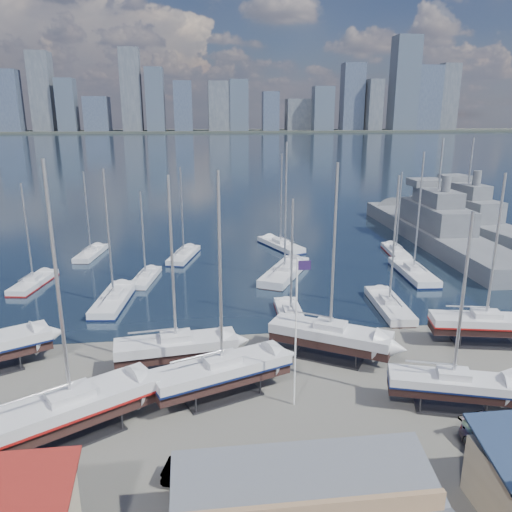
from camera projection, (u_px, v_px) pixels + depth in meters
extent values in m
plane|color=#605E59|center=(264.00, 390.00, 37.83)|extent=(1400.00, 1400.00, 0.00)
cube|color=#1B2A40|center=(201.00, 146.00, 333.84)|extent=(1400.00, 600.00, 0.40)
cube|color=#2D332D|center=(197.00, 131.00, 581.73)|extent=(1400.00, 80.00, 2.20)
cube|color=#475166|center=(8.00, 101.00, 539.21)|extent=(26.62, 20.30, 64.32)
cube|color=#595E66|center=(42.00, 92.00, 549.73)|extent=(22.49, 24.47, 83.83)
cube|color=#3D4756|center=(67.00, 105.00, 549.82)|extent=(19.55, 21.83, 55.97)
cube|color=#475166|center=(98.00, 114.00, 561.99)|extent=(26.03, 30.49, 37.14)
cube|color=#595E66|center=(131.00, 90.00, 548.69)|extent=(21.60, 16.58, 87.63)
cube|color=#3D4756|center=(155.00, 100.00, 555.78)|extent=(19.42, 28.42, 67.60)
cube|color=#475166|center=(183.00, 106.00, 564.25)|extent=(20.24, 23.80, 54.09)
cube|color=#595E66|center=(219.00, 106.00, 565.93)|extent=(24.62, 19.72, 54.00)
cube|color=#3D4756|center=(239.00, 105.00, 566.52)|extent=(20.75, 17.93, 55.97)
cube|color=#475166|center=(270.00, 111.00, 570.95)|extent=(18.36, 16.25, 43.03)
cube|color=#595E66|center=(298.00, 115.00, 594.24)|extent=(28.49, 22.03, 35.69)
cube|color=#3D4756|center=(323.00, 109.00, 578.41)|extent=(23.34, 17.87, 49.11)
cube|color=#475166|center=(352.00, 97.00, 593.51)|extent=(25.35, 19.79, 75.95)
cube|color=#595E66|center=(373.00, 105.00, 592.53)|extent=(17.00, 27.45, 57.67)
cube|color=#3D4756|center=(404.00, 84.00, 590.19)|extent=(29.28, 24.05, 106.04)
cube|color=#475166|center=(425.00, 98.00, 607.29)|extent=(30.82, 28.37, 74.41)
cube|color=#595E66|center=(448.00, 97.00, 612.12)|extent=(21.74, 17.03, 77.48)
cube|color=slate|center=(315.00, 512.00, 21.59)|extent=(12.60, 8.40, 1.27)
cube|color=#2D2D33|center=(75.00, 436.00, 32.29)|extent=(6.61, 5.50, 0.16)
cube|color=black|center=(72.00, 415.00, 31.86)|extent=(10.77, 7.92, 0.88)
cube|color=silver|center=(71.00, 403.00, 31.62)|extent=(11.01, 8.32, 0.88)
cube|color=maroon|center=(72.00, 408.00, 31.73)|extent=(11.12, 8.40, 0.18)
cube|color=silver|center=(70.00, 393.00, 31.43)|extent=(3.31, 3.00, 0.50)
cylinder|color=#B2B2B7|center=(58.00, 286.00, 29.47)|extent=(0.22, 0.22, 14.85)
cube|color=#2D2D33|center=(177.00, 369.00, 40.82)|extent=(5.61, 3.09, 0.16)
cube|color=black|center=(177.00, 352.00, 40.41)|extent=(9.94, 3.49, 0.78)
cube|color=silver|center=(176.00, 343.00, 40.19)|extent=(9.99, 3.90, 0.78)
cube|color=silver|center=(176.00, 336.00, 40.02)|extent=(2.61, 1.92, 0.50)
cylinder|color=#B2B2B7|center=(172.00, 261.00, 38.29)|extent=(0.22, 0.22, 13.13)
cube|color=#2D2D33|center=(223.00, 395.00, 36.95)|extent=(6.19, 4.46, 0.16)
cube|color=black|center=(222.00, 377.00, 36.53)|extent=(10.43, 6.01, 0.82)
cube|color=silver|center=(222.00, 367.00, 36.31)|extent=(10.58, 6.41, 0.82)
cube|color=#0C163F|center=(222.00, 372.00, 36.41)|extent=(10.69, 6.47, 0.16)
cube|color=silver|center=(222.00, 359.00, 36.13)|extent=(3.01, 2.54, 0.50)
cylinder|color=#B2B2B7|center=(220.00, 271.00, 34.30)|extent=(0.22, 0.22, 13.83)
cube|color=#2D2D33|center=(329.00, 357.00, 42.81)|extent=(6.13, 5.12, 0.16)
cube|color=black|center=(330.00, 341.00, 42.39)|extent=(9.97, 7.39, 0.82)
cube|color=silver|center=(330.00, 332.00, 42.17)|extent=(10.19, 7.75, 0.82)
cube|color=silver|center=(331.00, 325.00, 41.99)|extent=(3.07, 2.79, 0.50)
cylinder|color=#B2B2B7|center=(334.00, 249.00, 40.17)|extent=(0.22, 0.22, 13.77)
cube|color=#2D2D33|center=(449.00, 408.00, 35.35)|extent=(5.19, 3.51, 0.16)
cube|color=black|center=(452.00, 390.00, 34.95)|extent=(8.86, 4.57, 0.69)
cube|color=silver|center=(453.00, 381.00, 34.76)|extent=(8.97, 4.92, 0.69)
cube|color=#0C163F|center=(452.00, 385.00, 34.85)|extent=(9.06, 4.97, 0.14)
cube|color=silver|center=(454.00, 373.00, 34.60)|extent=(2.50, 2.04, 0.50)
cylinder|color=#B2B2B7|center=(463.00, 298.00, 33.07)|extent=(0.22, 0.22, 11.67)
cube|color=#2D2D33|center=(483.00, 343.00, 45.36)|extent=(5.58, 3.39, 0.16)
cube|color=black|center=(485.00, 328.00, 44.95)|extent=(9.73, 4.12, 0.76)
cube|color=silver|center=(486.00, 320.00, 44.75)|extent=(9.81, 4.51, 0.76)
cube|color=maroon|center=(485.00, 324.00, 44.84)|extent=(9.91, 4.56, 0.15)
cube|color=silver|center=(487.00, 314.00, 44.57)|extent=(2.64, 2.04, 0.50)
cylinder|color=#B2B2B7|center=(496.00, 248.00, 42.89)|extent=(0.22, 0.22, 12.79)
cube|color=black|center=(34.00, 287.00, 60.98)|extent=(3.59, 8.89, 0.69)
cube|color=silver|center=(34.00, 282.00, 60.79)|extent=(3.95, 8.95, 0.69)
cube|color=maroon|center=(34.00, 284.00, 60.88)|extent=(3.99, 9.04, 0.14)
cube|color=silver|center=(33.00, 277.00, 60.63)|extent=(1.82, 2.39, 0.50)
cylinder|color=#B2B2B7|center=(27.00, 233.00, 59.10)|extent=(0.22, 0.22, 11.69)
cube|color=black|center=(91.00, 258.00, 73.63)|extent=(3.35, 8.81, 0.69)
cube|color=silver|center=(91.00, 253.00, 73.44)|extent=(3.70, 8.86, 0.69)
cube|color=silver|center=(91.00, 249.00, 73.27)|extent=(1.76, 2.35, 0.50)
cylinder|color=#B2B2B7|center=(87.00, 212.00, 71.76)|extent=(0.22, 0.22, 11.60)
cube|color=black|center=(114.00, 306.00, 55.19)|extent=(3.58, 10.49, 0.82)
cube|color=silver|center=(114.00, 299.00, 54.97)|extent=(4.01, 10.54, 0.82)
cube|color=#0C163F|center=(114.00, 302.00, 55.07)|extent=(4.05, 10.64, 0.16)
cube|color=silver|center=(113.00, 293.00, 54.78)|extent=(2.00, 2.75, 0.50)
cylinder|color=#B2B2B7|center=(108.00, 234.00, 52.96)|extent=(0.22, 0.22, 13.88)
cube|color=black|center=(146.00, 282.00, 62.81)|extent=(3.23, 8.03, 0.63)
cube|color=silver|center=(146.00, 277.00, 62.64)|extent=(3.55, 8.09, 0.63)
cube|color=silver|center=(145.00, 273.00, 62.48)|extent=(1.64, 2.16, 0.50)
cylinder|color=#B2B2B7|center=(143.00, 234.00, 61.11)|extent=(0.22, 0.22, 10.56)
cube|color=black|center=(184.00, 260.00, 72.57)|extent=(4.55, 9.37, 0.73)
cube|color=silver|center=(184.00, 255.00, 72.37)|extent=(4.92, 9.47, 0.73)
cube|color=#0C163F|center=(184.00, 257.00, 72.46)|extent=(4.96, 9.57, 0.15)
cube|color=silver|center=(184.00, 251.00, 72.20)|extent=(2.09, 2.61, 0.50)
cylinder|color=#B2B2B7|center=(182.00, 211.00, 70.59)|extent=(0.22, 0.22, 12.31)
cube|color=black|center=(290.00, 321.00, 50.95)|extent=(2.35, 8.66, 0.69)
cube|color=silver|center=(291.00, 315.00, 50.76)|extent=(2.71, 8.67, 0.69)
cube|color=maroon|center=(291.00, 318.00, 50.85)|extent=(2.73, 8.76, 0.14)
cube|color=silver|center=(291.00, 310.00, 50.60)|extent=(1.52, 2.20, 0.50)
cylinder|color=#B2B2B7|center=(292.00, 257.00, 49.08)|extent=(0.22, 0.22, 11.60)
cube|color=black|center=(285.00, 279.00, 64.54)|extent=(7.99, 11.73, 0.94)
cube|color=silver|center=(285.00, 272.00, 64.28)|extent=(8.43, 11.96, 0.94)
cube|color=silver|center=(285.00, 266.00, 64.08)|extent=(3.13, 3.53, 0.50)
cylinder|color=#B2B2B7|center=(286.00, 207.00, 61.97)|extent=(0.22, 0.22, 15.91)
cube|color=black|center=(281.00, 250.00, 78.20)|extent=(5.90, 10.28, 0.81)
cube|color=silver|center=(281.00, 245.00, 77.98)|extent=(6.29, 10.43, 0.81)
cube|color=#0C163F|center=(281.00, 247.00, 78.08)|extent=(6.36, 10.53, 0.16)
cube|color=silver|center=(281.00, 241.00, 77.80)|extent=(2.50, 2.97, 0.50)
cylinder|color=#B2B2B7|center=(281.00, 199.00, 76.01)|extent=(0.22, 0.22, 13.62)
cube|color=black|center=(389.00, 312.00, 53.55)|extent=(3.06, 10.07, 0.79)
cube|color=silver|center=(389.00, 305.00, 53.33)|extent=(3.47, 10.10, 0.79)
cube|color=silver|center=(390.00, 299.00, 53.15)|extent=(1.84, 2.59, 0.50)
cylinder|color=#B2B2B7|center=(394.00, 240.00, 51.39)|extent=(0.22, 0.22, 13.41)
cube|color=black|center=(413.00, 278.00, 64.62)|extent=(3.25, 11.09, 0.88)
cube|color=silver|center=(413.00, 272.00, 64.38)|extent=(3.71, 11.12, 0.88)
cube|color=#0C163F|center=(413.00, 275.00, 64.49)|extent=(3.75, 11.23, 0.18)
cube|color=silver|center=(414.00, 267.00, 64.20)|extent=(2.00, 2.84, 0.50)
cylinder|color=#B2B2B7|center=(419.00, 212.00, 62.24)|extent=(0.22, 0.22, 14.79)
cube|color=black|center=(395.00, 256.00, 74.70)|extent=(2.96, 8.65, 0.68)
cube|color=silver|center=(396.00, 251.00, 74.51)|extent=(3.31, 8.69, 0.68)
cube|color=maroon|center=(396.00, 253.00, 74.60)|extent=(3.35, 8.78, 0.14)
cube|color=silver|center=(396.00, 247.00, 74.35)|extent=(1.65, 2.27, 0.50)
cylinder|color=#B2B2B7|center=(399.00, 211.00, 72.86)|extent=(0.22, 0.22, 11.44)
cube|color=#5A5D63|center=(433.00, 239.00, 81.82)|extent=(8.65, 47.25, 4.24)
cube|color=#5A5D63|center=(436.00, 215.00, 80.74)|extent=(6.42, 16.62, 3.60)
cube|color=#5A5D63|center=(438.00, 197.00, 79.92)|extent=(4.74, 9.52, 2.40)
cube|color=#5A5D63|center=(426.00, 183.00, 83.97)|extent=(5.38, 4.83, 1.20)
cylinder|color=#B2B2B7|center=(441.00, 164.00, 78.50)|extent=(0.30, 0.30, 8.00)
cube|color=#5A5D63|center=(463.00, 227.00, 90.83)|extent=(11.72, 41.77, 3.71)
cube|color=#5A5D63|center=(466.00, 207.00, 89.83)|extent=(7.05, 14.99, 3.60)
cube|color=#5A5D63|center=(468.00, 190.00, 89.01)|extent=(4.96, 8.68, 2.40)
cube|color=#5A5D63|center=(455.00, 178.00, 92.39)|extent=(5.10, 4.67, 1.20)
cylinder|color=#B2B2B7|center=(471.00, 161.00, 87.59)|extent=(0.30, 0.30, 8.00)
imported|color=gray|center=(203.00, 474.00, 27.95)|extent=(4.76, 2.74, 1.49)
imported|color=gray|center=(263.00, 484.00, 27.10)|extent=(4.72, 6.31, 1.59)
imported|color=gray|center=(502.00, 450.00, 29.84)|extent=(3.44, 5.99, 1.64)
cylinder|color=white|center=(296.00, 334.00, 34.43)|extent=(0.12, 0.12, 11.04)
cube|color=#261544|center=(304.00, 265.00, 33.12)|extent=(0.92, 0.05, 0.64)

